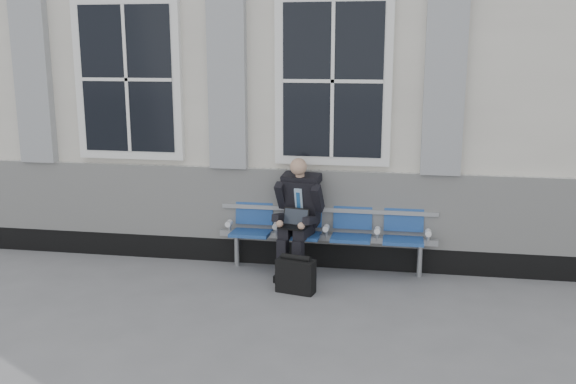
# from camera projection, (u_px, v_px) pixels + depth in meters

# --- Properties ---
(ground) EXTENTS (70.00, 70.00, 0.00)m
(ground) POSITION_uv_depth(u_px,v_px,m) (280.00, 312.00, 6.51)
(ground) COLOR slate
(ground) RESTS_ON ground
(station_building) EXTENTS (14.40, 4.40, 4.49)m
(station_building) POSITION_uv_depth(u_px,v_px,m) (322.00, 76.00, 9.37)
(station_building) COLOR silver
(station_building) RESTS_ON ground
(bench) EXTENTS (2.60, 0.47, 0.91)m
(bench) POSITION_uv_depth(u_px,v_px,m) (327.00, 226.00, 7.61)
(bench) COLOR #9EA0A3
(bench) RESTS_ON ground
(businessman) EXTENTS (0.58, 0.78, 1.38)m
(businessman) POSITION_uv_depth(u_px,v_px,m) (298.00, 211.00, 7.50)
(businessman) COLOR black
(businessman) RESTS_ON ground
(briefcase) EXTENTS (0.45, 0.26, 0.43)m
(briefcase) POSITION_uv_depth(u_px,v_px,m) (296.00, 275.00, 6.99)
(briefcase) COLOR black
(briefcase) RESTS_ON ground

